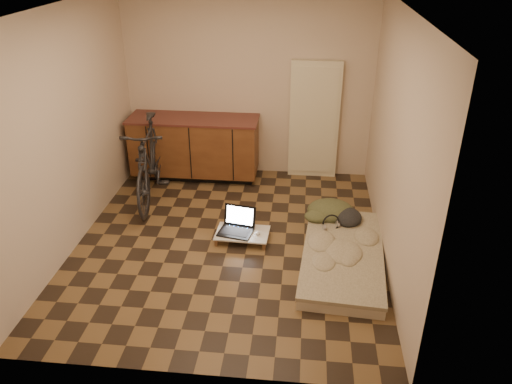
# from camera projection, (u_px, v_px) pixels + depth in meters

# --- Properties ---
(room_shell) EXTENTS (3.50, 4.00, 2.60)m
(room_shell) POSITION_uv_depth(u_px,v_px,m) (226.00, 138.00, 5.26)
(room_shell) COLOR brown
(room_shell) RESTS_ON ground
(cabinets) EXTENTS (1.84, 0.62, 0.91)m
(cabinets) POSITION_uv_depth(u_px,v_px,m) (195.00, 147.00, 7.22)
(cabinets) COLOR black
(cabinets) RESTS_ON ground
(appliance_panel) EXTENTS (0.70, 0.10, 1.70)m
(appliance_panel) POSITION_uv_depth(u_px,v_px,m) (314.00, 120.00, 7.10)
(appliance_panel) COLOR beige
(appliance_panel) RESTS_ON ground
(bicycle) EXTENTS (0.77, 1.92, 1.21)m
(bicycle) POSITION_uv_depth(u_px,v_px,m) (149.00, 157.00, 6.57)
(bicycle) COLOR black
(bicycle) RESTS_ON ground
(futon) EXTENTS (0.99, 1.85, 0.15)m
(futon) POSITION_uv_depth(u_px,v_px,m) (343.00, 256.00, 5.46)
(futon) COLOR beige
(futon) RESTS_ON ground
(clothing_pile) EXTENTS (0.64, 0.55, 0.24)m
(clothing_pile) POSITION_uv_depth(u_px,v_px,m) (335.00, 207.00, 6.04)
(clothing_pile) COLOR #3E4327
(clothing_pile) RESTS_ON futon
(headphones) EXTENTS (0.29, 0.28, 0.16)m
(headphones) POSITION_uv_depth(u_px,v_px,m) (331.00, 222.00, 5.80)
(headphones) COLOR black
(headphones) RESTS_ON futon
(lap_desk) EXTENTS (0.63, 0.42, 0.10)m
(lap_desk) POSITION_uv_depth(u_px,v_px,m) (242.00, 233.00, 5.85)
(lap_desk) COLOR brown
(lap_desk) RESTS_ON ground
(laptop) EXTENTS (0.44, 0.41, 0.26)m
(laptop) POSITION_uv_depth(u_px,v_px,m) (237.00, 227.00, 5.86)
(laptop) COLOR black
(laptop) RESTS_ON lap_desk
(mouse) EXTENTS (0.06, 0.09, 0.03)m
(mouse) POSITION_uv_depth(u_px,v_px,m) (258.00, 233.00, 5.81)
(mouse) COLOR white
(mouse) RESTS_ON lap_desk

